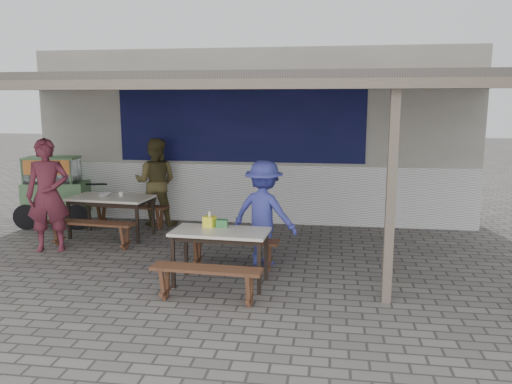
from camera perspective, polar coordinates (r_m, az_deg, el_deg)
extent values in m
plane|color=slate|center=(7.52, -4.46, -8.74)|extent=(60.00, 60.00, 0.00)
cube|color=#BBB4A8|center=(10.68, -0.25, 6.50)|extent=(9.00, 1.20, 3.50)
cube|color=white|center=(10.20, -0.78, -0.19)|extent=(9.00, 0.10, 1.20)
cube|color=#12104C|center=(10.09, -1.92, 7.99)|extent=(5.00, 0.03, 1.60)
cube|color=#524B46|center=(8.10, -3.11, 12.40)|extent=(9.00, 4.20, 0.12)
cube|color=gray|center=(6.10, -7.05, 12.13)|extent=(9.00, 0.12, 0.12)
cube|color=gray|center=(6.17, 15.16, -0.30)|extent=(0.11, 0.11, 2.70)
cube|color=white|center=(9.44, -16.26, -0.64)|extent=(1.51, 0.88, 0.04)
cube|color=black|center=(9.45, -16.24, -1.00)|extent=(1.40, 0.78, 0.06)
cube|color=black|center=(9.59, -20.57, -3.01)|extent=(0.05, 0.05, 0.71)
cube|color=black|center=(8.93, -13.42, -3.58)|extent=(0.05, 0.05, 0.71)
cube|color=black|center=(10.12, -18.55, -2.22)|extent=(0.05, 0.05, 0.71)
cube|color=black|center=(9.50, -11.68, -2.69)|extent=(0.05, 0.05, 0.71)
cube|color=brown|center=(8.90, -18.39, -3.36)|extent=(1.57, 0.40, 0.04)
cube|color=brown|center=(9.29, -21.62, -4.44)|extent=(0.07, 0.28, 0.41)
cube|color=brown|center=(8.65, -14.75, -5.10)|extent=(0.07, 0.28, 0.41)
cube|color=brown|center=(10.11, -14.22, -1.58)|extent=(1.57, 0.40, 0.04)
cube|color=brown|center=(10.45, -17.22, -2.60)|extent=(0.07, 0.28, 0.41)
cube|color=brown|center=(9.89, -10.93, -3.04)|extent=(0.07, 0.28, 0.41)
cube|color=white|center=(6.71, -4.11, -4.57)|extent=(1.32, 0.70, 0.04)
cube|color=black|center=(6.73, -4.10, -5.06)|extent=(1.21, 0.60, 0.06)
cube|color=black|center=(6.76, -9.46, -7.89)|extent=(0.05, 0.05, 0.71)
cube|color=black|center=(6.45, 0.37, -8.64)|extent=(0.05, 0.05, 0.71)
cube|color=black|center=(7.22, -8.00, -6.67)|extent=(0.05, 0.05, 0.71)
cube|color=black|center=(6.93, 1.19, -7.29)|extent=(0.05, 0.05, 0.71)
cube|color=brown|center=(6.19, -5.71, -8.76)|extent=(1.40, 0.35, 0.04)
cube|color=brown|center=(6.44, -10.36, -10.24)|extent=(0.06, 0.28, 0.41)
cube|color=brown|center=(6.14, -0.74, -11.11)|extent=(0.06, 0.28, 0.41)
cube|color=brown|center=(7.40, -2.71, -5.55)|extent=(1.40, 0.35, 0.04)
cube|color=brown|center=(7.61, -6.69, -6.93)|extent=(0.06, 0.28, 0.41)
cube|color=brown|center=(7.36, 1.43, -7.47)|extent=(0.06, 0.28, 0.41)
cube|color=#6A9966|center=(10.69, -21.83, -0.58)|extent=(1.28, 0.80, 0.62)
cube|color=#6A9966|center=(10.76, -21.71, -2.29)|extent=(1.23, 0.76, 0.04)
cylinder|color=black|center=(10.64, -24.80, -2.64)|extent=(0.50, 0.12, 0.49)
cylinder|color=black|center=(10.28, -19.85, -2.72)|extent=(0.50, 0.12, 0.49)
cube|color=silver|center=(10.63, -22.25, 2.35)|extent=(1.04, 0.68, 0.49)
cube|color=#6A9966|center=(10.60, -22.34, 3.65)|extent=(1.08, 0.72, 0.04)
cube|color=#DE5734|center=(10.36, -22.84, 2.59)|extent=(0.88, 0.16, 0.28)
cylinder|color=black|center=(10.42, -18.30, 0.85)|extent=(0.62, 0.13, 0.04)
imported|color=maroon|center=(8.87, -22.67, -0.34)|extent=(0.78, 0.63, 1.87)
imported|color=brown|center=(10.12, -11.38, 1.12)|extent=(0.90, 0.72, 1.75)
imported|color=#3C42A6|center=(7.50, 0.92, -2.44)|extent=(1.16, 0.89, 1.59)
cube|color=yellow|center=(6.89, -5.33, -3.38)|extent=(0.18, 0.18, 0.15)
cube|color=#377C41|center=(6.87, -3.92, -3.60)|extent=(0.16, 0.12, 0.10)
cylinder|color=silver|center=(9.43, -15.18, -0.20)|extent=(0.08, 0.08, 0.09)
imported|color=silver|center=(9.54, -16.97, -0.29)|extent=(0.27, 0.27, 0.05)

